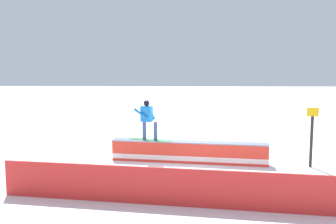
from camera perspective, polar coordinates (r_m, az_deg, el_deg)
name	(u,v)px	position (r m, az deg, el deg)	size (l,w,h in m)	color
ground_plane	(188,162)	(13.38, 3.22, -7.87)	(120.00, 120.00, 0.00)	white
grind_box	(188,153)	(13.29, 3.23, -6.41)	(5.66, 1.27, 0.77)	red
snowboarder	(148,119)	(13.35, -3.23, -1.03)	(1.59, 0.85, 1.47)	#3F9251
safety_fence	(192,188)	(9.08, 3.71, -11.84)	(9.97, 0.06, 0.95)	red
trail_marker	(312,136)	(13.42, 21.61, -3.46)	(0.40, 0.10, 2.07)	#262628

